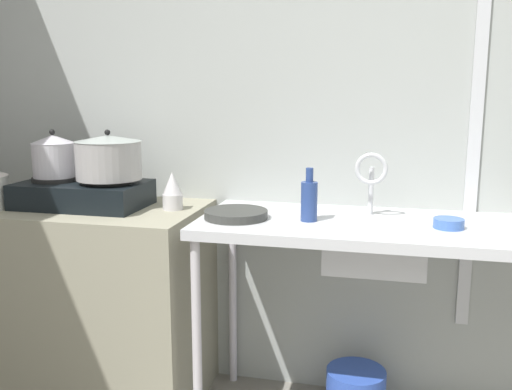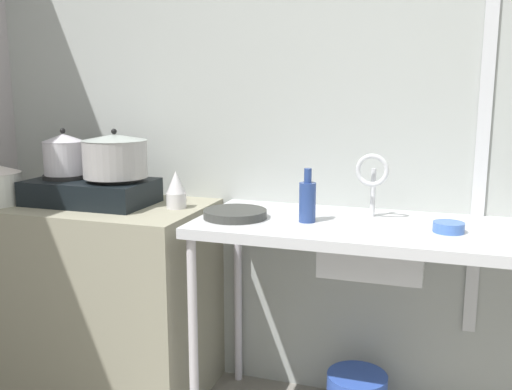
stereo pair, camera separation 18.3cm
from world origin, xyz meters
The scene contains 13 objects.
wall_back centered at (0.00, 1.86, 1.25)m, with size 4.83×0.10×2.49m, color #A3A8A3.
wall_metal_strip centered at (0.23, 1.81, 1.37)m, with size 0.05×0.01×2.00m, color silver.
counter_concrete centered at (-1.41, 1.53, 0.43)m, with size 1.09×0.58×0.87m, color gray.
counter_sink centered at (0.05, 1.53, 0.80)m, with size 1.74×0.58×0.87m.
stove centered at (-1.38, 1.53, 0.92)m, with size 0.54×0.32×0.12m.
pot_on_left_burner centered at (-1.50, 1.53, 1.08)m, with size 0.18×0.18×0.20m.
pot_on_right_burner centered at (-1.25, 1.53, 1.08)m, with size 0.28×0.28×0.21m.
percolator centered at (-0.98, 1.56, 0.94)m, with size 0.08×0.08×0.16m.
sink_basin centered at (-0.14, 1.49, 0.78)m, with size 0.37×0.28×0.17m, color silver.
faucet centered at (-0.17, 1.61, 1.04)m, with size 0.13×0.07×0.26m.
frying_pan centered at (-0.68, 1.46, 0.88)m, with size 0.25×0.25×0.03m, color #343532.
small_bowl_on_drainboard centered at (0.12, 1.49, 0.88)m, with size 0.11×0.11×0.04m, color #3F67B9.
bottle_by_sink centered at (-0.39, 1.49, 0.95)m, with size 0.06×0.06×0.21m.
Camera 2 is at (0.08, -0.55, 1.36)m, focal length 39.49 mm.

